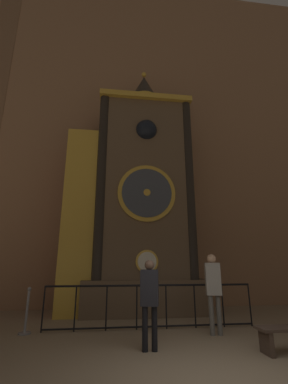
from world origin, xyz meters
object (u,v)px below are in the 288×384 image
Objects in this scene: clock_tower at (134,197)px; stanchion_post at (26,318)px; visitor_near at (150,295)px; visitor_far at (213,285)px.

clock_tower is 9.13× the size of stanchion_post.
clock_tower is at bearing 103.50° from visitor_near.
stanchion_post is at bearing 163.23° from visitor_near.
visitor_near reaches higher than stanchion_post.
stanchion_post is at bearing -142.26° from clock_tower.
visitor_near is (0.01, -3.61, -2.86)m from clock_tower.
visitor_far is at bearing -58.70° from clock_tower.
visitor_near is 1.60× the size of stanchion_post.
visitor_far reaches higher than stanchion_post.
stanchion_post is at bearing -176.09° from visitor_far.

